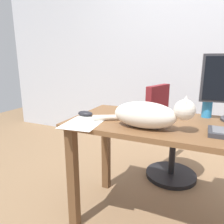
{
  "coord_description": "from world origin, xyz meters",
  "views": [
    {
      "loc": [
        0.05,
        -1.28,
        1.12
      ],
      "look_at": [
        -0.47,
        -0.12,
        0.81
      ],
      "focal_mm": 33.63,
      "sensor_mm": 36.0,
      "label": 1
    }
  ],
  "objects_px": {
    "water_bottle": "(208,101)",
    "cat": "(149,114)",
    "office_chair": "(168,139)",
    "computer_mouse": "(85,113)"
  },
  "relations": [
    {
      "from": "office_chair",
      "to": "water_bottle",
      "type": "height_order",
      "value": "water_bottle"
    },
    {
      "from": "office_chair",
      "to": "cat",
      "type": "bearing_deg",
      "value": -89.89
    },
    {
      "from": "cat",
      "to": "water_bottle",
      "type": "xyz_separation_m",
      "value": [
        0.3,
        0.39,
        0.03
      ]
    },
    {
      "from": "water_bottle",
      "to": "computer_mouse",
      "type": "bearing_deg",
      "value": -157.97
    },
    {
      "from": "water_bottle",
      "to": "cat",
      "type": "bearing_deg",
      "value": -127.66
    },
    {
      "from": "cat",
      "to": "computer_mouse",
      "type": "xyz_separation_m",
      "value": [
        -0.46,
        0.08,
        -0.06
      ]
    },
    {
      "from": "cat",
      "to": "water_bottle",
      "type": "relative_size",
      "value": 2.54
    },
    {
      "from": "cat",
      "to": "computer_mouse",
      "type": "bearing_deg",
      "value": 170.17
    },
    {
      "from": "office_chair",
      "to": "water_bottle",
      "type": "relative_size",
      "value": 3.69
    },
    {
      "from": "computer_mouse",
      "to": "water_bottle",
      "type": "distance_m",
      "value": 0.83
    }
  ]
}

